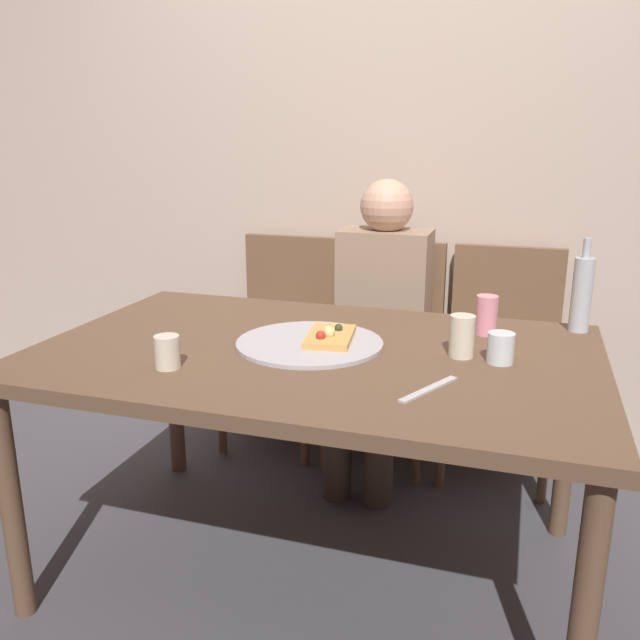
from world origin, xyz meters
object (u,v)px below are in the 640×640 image
(tumbler_far, at_px, (501,348))
(chair_right, at_px, (502,346))
(tumbler_near, at_px, (167,352))
(guest_in_sweater, at_px, (379,316))
(pizza_slice_last, at_px, (330,336))
(soda_can, at_px, (486,315))
(dining_table, at_px, (315,371))
(pizza_tray, at_px, (310,343))
(chair_left, at_px, (284,326))
(chair_middle, at_px, (386,336))
(table_knife, at_px, (429,389))
(wine_bottle, at_px, (582,293))
(wine_glass, at_px, (462,336))

(tumbler_far, bearing_deg, chair_right, 91.27)
(tumbler_near, bearing_deg, guest_in_sweater, 71.56)
(tumbler_far, bearing_deg, pizza_slice_last, 177.44)
(soda_can, height_order, guest_in_sweater, guest_in_sweater)
(pizza_slice_last, height_order, chair_right, chair_right)
(tumbler_near, bearing_deg, pizza_slice_last, 43.70)
(guest_in_sweater, bearing_deg, dining_table, 88.43)
(pizza_tray, distance_m, chair_left, 1.00)
(tumbler_near, xyz_separation_m, soda_can, (0.78, 0.57, 0.02))
(chair_left, relative_size, guest_in_sweater, 0.77)
(soda_can, bearing_deg, chair_middle, 125.83)
(pizza_tray, relative_size, chair_middle, 0.48)
(chair_middle, bearing_deg, guest_in_sweater, 90.00)
(pizza_tray, relative_size, tumbler_far, 5.13)
(pizza_slice_last, relative_size, tumbler_far, 2.80)
(table_knife, bearing_deg, pizza_tray, 83.74)
(tumbler_near, distance_m, chair_middle, 1.25)
(tumbler_near, height_order, tumbler_far, tumbler_near)
(dining_table, distance_m, tumbler_far, 0.53)
(pizza_slice_last, relative_size, chair_right, 0.26)
(chair_middle, distance_m, chair_right, 0.47)
(table_knife, height_order, guest_in_sweater, guest_in_sweater)
(dining_table, relative_size, chair_left, 1.78)
(pizza_tray, distance_m, wine_bottle, 0.86)
(wine_bottle, xyz_separation_m, chair_middle, (-0.71, 0.48, -0.35))
(pizza_slice_last, distance_m, tumbler_near, 0.48)
(guest_in_sweater, bearing_deg, chair_middle, -90.00)
(wine_bottle, bearing_deg, chair_left, 157.77)
(pizza_slice_last, xyz_separation_m, soda_can, (0.43, 0.24, 0.04))
(tumbler_near, distance_m, chair_right, 1.46)
(pizza_slice_last, height_order, chair_left, chair_left)
(dining_table, xyz_separation_m, tumbler_far, (0.51, 0.04, 0.11))
(table_knife, xyz_separation_m, chair_middle, (-0.34, 1.13, -0.23))
(tumbler_near, height_order, chair_middle, chair_middle)
(tumbler_near, relative_size, tumbler_far, 1.05)
(pizza_slice_last, xyz_separation_m, chair_left, (-0.47, 0.84, -0.25))
(soda_can, relative_size, chair_left, 0.14)
(tumbler_near, xyz_separation_m, wine_glass, (0.73, 0.33, 0.01))
(wine_glass, bearing_deg, chair_left, 135.16)
(tumbler_far, bearing_deg, guest_in_sweater, 124.65)
(tumbler_near, xyz_separation_m, table_knife, (0.68, 0.05, -0.04))
(table_knife, relative_size, guest_in_sweater, 0.19)
(wine_glass, xyz_separation_m, chair_right, (0.09, 0.85, -0.28))
(wine_bottle, xyz_separation_m, chair_left, (-1.18, 0.48, -0.35))
(soda_can, bearing_deg, guest_in_sweater, 133.92)
(dining_table, xyz_separation_m, table_knife, (0.36, -0.22, 0.07))
(wine_bottle, distance_m, chair_middle, 0.93)
(tumbler_far, distance_m, wine_glass, 0.11)
(pizza_tray, xyz_separation_m, guest_in_sweater, (0.05, 0.73, -0.10))
(chair_middle, relative_size, guest_in_sweater, 0.77)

